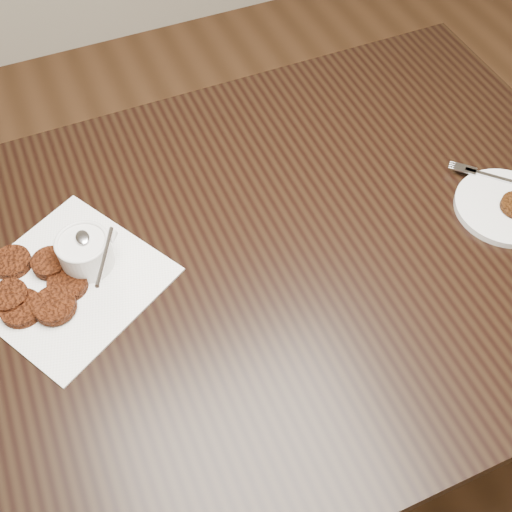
% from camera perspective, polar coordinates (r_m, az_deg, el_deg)
% --- Properties ---
extents(floor, '(4.00, 4.00, 0.00)m').
position_cam_1_polar(floor, '(1.76, 1.29, -18.21)').
color(floor, '#55341D').
rests_on(floor, ground).
extents(table, '(1.52, 0.98, 0.75)m').
position_cam_1_polar(table, '(1.45, -1.16, -9.28)').
color(table, black).
rests_on(table, floor).
extents(napkin, '(0.40, 0.40, 0.00)m').
position_cam_1_polar(napkin, '(1.15, -16.72, -2.28)').
color(napkin, white).
rests_on(napkin, table).
extents(sauce_ramekin, '(0.16, 0.16, 0.13)m').
position_cam_1_polar(sauce_ramekin, '(1.12, -15.72, 1.35)').
color(sauce_ramekin, silver).
rests_on(sauce_ramekin, napkin).
extents(patty_cluster, '(0.28, 0.28, 0.02)m').
position_cam_1_polar(patty_cluster, '(1.15, -19.67, -2.68)').
color(patty_cluster, '#5B220C').
rests_on(patty_cluster, napkin).
extents(plate_with_patty, '(0.27, 0.27, 0.03)m').
position_cam_1_polar(plate_with_patty, '(1.29, 21.91, 4.38)').
color(plate_with_patty, silver).
rests_on(plate_with_patty, table).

